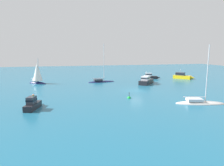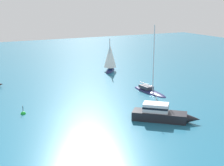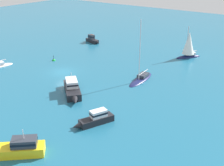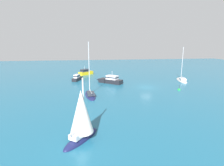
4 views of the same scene
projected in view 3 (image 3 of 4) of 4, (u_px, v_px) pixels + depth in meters
name	position (u px, v px, depth m)	size (l,w,h in m)	color
ground_plane	(63.00, 72.00, 54.83)	(160.00, 160.00, 0.00)	#1E607F
launch	(95.00, 119.00, 37.36)	(3.14, 5.56, 1.78)	black
sloop	(141.00, 79.00, 51.28)	(2.54, 7.73, 10.86)	#191E4C
motor_cruiser	(93.00, 40.00, 74.05)	(4.88, 2.15, 2.16)	black
cabin_cruiser	(72.00, 89.00, 45.73)	(7.06, 6.41, 3.28)	black
powerboat	(18.00, 148.00, 31.41)	(5.69, 5.36, 3.00)	yellow
yacht_1	(189.00, 47.00, 62.11)	(4.43, 5.26, 7.15)	#191E4C
channel_buoy	(54.00, 61.00, 61.06)	(0.66, 0.66, 1.40)	green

